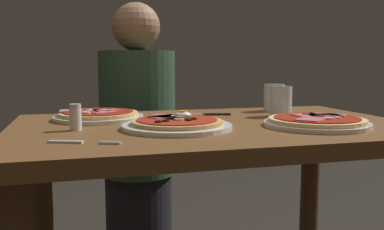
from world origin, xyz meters
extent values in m
cube|color=brown|center=(0.00, 0.00, 0.74)|extent=(1.11, 0.71, 0.04)
cylinder|color=#4A3018|center=(0.49, 0.29, 0.36)|extent=(0.07, 0.07, 0.72)
cylinder|color=white|center=(-0.12, -0.07, 0.77)|extent=(0.28, 0.28, 0.01)
cylinder|color=tan|center=(-0.12, -0.07, 0.78)|extent=(0.24, 0.24, 0.01)
cylinder|color=#B72D19|center=(-0.12, -0.07, 0.79)|extent=(0.21, 0.21, 0.00)
torus|color=black|center=(-0.10, -0.10, 0.79)|extent=(0.02, 0.02, 0.00)
torus|color=black|center=(-0.18, -0.11, 0.79)|extent=(0.02, 0.02, 0.00)
torus|color=black|center=(-0.08, -0.08, 0.79)|extent=(0.02, 0.02, 0.00)
torus|color=black|center=(-0.13, -0.04, 0.79)|extent=(0.02, 0.02, 0.00)
torus|color=black|center=(-0.16, -0.10, 0.79)|extent=(0.02, 0.02, 0.00)
torus|color=black|center=(-0.14, -0.06, 0.79)|extent=(0.02, 0.02, 0.00)
cube|color=#D16B70|center=(-0.14, -0.02, 0.79)|extent=(0.11, 0.09, 0.00)
cube|color=#C65B66|center=(-0.15, -0.01, 0.79)|extent=(0.10, 0.10, 0.00)
cylinder|color=beige|center=(-0.12, -0.09, 0.79)|extent=(0.03, 0.03, 0.00)
cylinder|color=beige|center=(-0.12, -0.02, 0.79)|extent=(0.02, 0.02, 0.00)
cylinder|color=beige|center=(-0.10, -0.02, 0.79)|extent=(0.02, 0.02, 0.00)
ellipsoid|color=white|center=(-0.11, -0.07, 0.80)|extent=(0.04, 0.03, 0.02)
cylinder|color=yellow|center=(-0.11, -0.07, 0.81)|extent=(0.02, 0.02, 0.00)
cylinder|color=silver|center=(0.25, -0.13, 0.77)|extent=(0.28, 0.28, 0.01)
cylinder|color=#E5C17F|center=(0.25, -0.13, 0.78)|extent=(0.26, 0.26, 0.01)
cylinder|color=#A82314|center=(0.25, -0.13, 0.79)|extent=(0.23, 0.23, 0.00)
torus|color=black|center=(0.24, -0.08, 0.79)|extent=(0.02, 0.02, 0.00)
torus|color=black|center=(0.27, -0.06, 0.79)|extent=(0.02, 0.02, 0.00)
torus|color=black|center=(0.26, -0.11, 0.79)|extent=(0.02, 0.02, 0.00)
cube|color=#D16B70|center=(0.24, -0.09, 0.79)|extent=(0.08, 0.07, 0.00)
cube|color=#D16B70|center=(0.20, -0.17, 0.79)|extent=(0.10, 0.10, 0.00)
cube|color=#C65B66|center=(0.30, -0.10, 0.79)|extent=(0.10, 0.10, 0.00)
cube|color=#C65B66|center=(0.28, -0.11, 0.79)|extent=(0.09, 0.06, 0.00)
cylinder|color=beige|center=(0.28, -0.17, 0.79)|extent=(0.02, 0.02, 0.00)
cylinder|color=beige|center=(0.26, -0.17, 0.79)|extent=(0.03, 0.03, 0.00)
cylinder|color=silver|center=(-0.31, 0.17, 0.77)|extent=(0.27, 0.27, 0.01)
cylinder|color=#DBB26B|center=(-0.31, 0.17, 0.78)|extent=(0.23, 0.23, 0.01)
cylinder|color=#A82314|center=(-0.31, 0.17, 0.79)|extent=(0.21, 0.21, 0.00)
torus|color=black|center=(-0.32, 0.19, 0.79)|extent=(0.02, 0.02, 0.00)
torus|color=black|center=(-0.32, 0.15, 0.79)|extent=(0.02, 0.02, 0.00)
torus|color=black|center=(-0.35, 0.18, 0.79)|extent=(0.02, 0.02, 0.00)
cube|color=#C65B66|center=(-0.29, 0.16, 0.79)|extent=(0.09, 0.08, 0.00)
cube|color=#D16B70|center=(-0.30, 0.13, 0.79)|extent=(0.08, 0.07, 0.00)
cube|color=#D16B70|center=(-0.37, 0.19, 0.79)|extent=(0.10, 0.06, 0.00)
cylinder|color=beige|center=(-0.35, 0.13, 0.79)|extent=(0.03, 0.03, 0.00)
cylinder|color=beige|center=(-0.30, 0.12, 0.79)|extent=(0.02, 0.02, 0.00)
cylinder|color=beige|center=(-0.29, 0.17, 0.79)|extent=(0.02, 0.02, 0.00)
cylinder|color=beige|center=(-0.34, 0.17, 0.79)|extent=(0.02, 0.02, 0.00)
cylinder|color=silver|center=(0.26, 0.10, 0.81)|extent=(0.07, 0.07, 0.10)
cylinder|color=silver|center=(0.26, 0.10, 0.79)|extent=(0.06, 0.06, 0.06)
cylinder|color=silver|center=(0.30, 0.24, 0.81)|extent=(0.07, 0.07, 0.10)
cylinder|color=silver|center=(0.30, 0.24, 0.77)|extent=(0.06, 0.06, 0.02)
cube|color=silver|center=(-0.40, -0.20, 0.76)|extent=(0.07, 0.04, 0.00)
cube|color=silver|center=(-0.31, -0.24, 0.76)|extent=(0.04, 0.02, 0.00)
cube|color=silver|center=(-0.31, -0.23, 0.76)|extent=(0.04, 0.02, 0.00)
cube|color=silver|center=(-0.31, -0.23, 0.76)|extent=(0.04, 0.02, 0.00)
cube|color=silver|center=(-0.30, -0.22, 0.76)|extent=(0.04, 0.02, 0.00)
cube|color=silver|center=(-0.02, 0.20, 0.76)|extent=(0.11, 0.04, 0.00)
cube|color=black|center=(0.07, 0.18, 0.76)|extent=(0.09, 0.04, 0.01)
cylinder|color=white|center=(-0.38, -0.03, 0.79)|extent=(0.03, 0.03, 0.05)
cylinder|color=silver|center=(-0.38, -0.03, 0.82)|extent=(0.03, 0.03, 0.01)
cylinder|color=black|center=(-0.12, 0.66, 0.23)|extent=(0.29, 0.29, 0.46)
cylinder|color=#2D4C33|center=(-0.12, 0.66, 0.72)|extent=(0.32, 0.32, 0.52)
sphere|color=#9E7051|center=(-0.12, 0.66, 1.08)|extent=(0.20, 0.20, 0.20)
camera|label=1|loc=(-0.37, -1.11, 0.93)|focal=39.23mm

